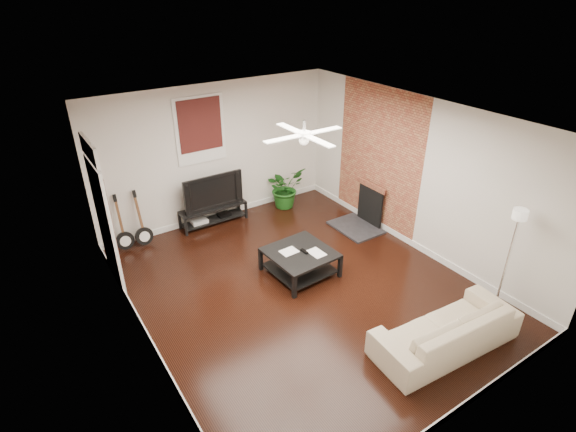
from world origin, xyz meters
name	(u,v)px	position (x,y,z in m)	size (l,w,h in m)	color
room	(303,212)	(0.00, 0.00, 1.40)	(5.01, 6.01, 2.81)	black
brick_accent	(378,159)	(2.49, 1.00, 1.40)	(0.02, 2.20, 2.80)	#974530
fireplace	(363,206)	(2.20, 1.00, 0.46)	(0.80, 1.10, 0.92)	black
window_back	(200,130)	(-0.30, 2.97, 1.95)	(1.00, 0.06, 1.30)	#401311
door_left	(104,214)	(-2.46, 1.90, 1.25)	(0.08, 1.00, 2.50)	white
tv_stand	(214,215)	(-0.26, 2.78, 0.19)	(1.38, 0.37, 0.39)	black
tv	(211,190)	(-0.26, 2.80, 0.75)	(1.24, 0.16, 0.71)	black
coffee_table	(300,262)	(0.21, 0.35, 0.22)	(1.03, 1.03, 0.43)	black
sofa	(446,329)	(0.87, -2.17, 0.31)	(2.10, 0.82, 0.61)	tan
floor_lamp	(507,261)	(2.20, -2.07, 0.86)	(0.28, 0.28, 1.71)	white
potted_plant	(285,187)	(1.40, 2.64, 0.45)	(0.81, 0.71, 0.90)	#1A5418
guitar_left	(122,224)	(-2.07, 2.75, 0.55)	(0.34, 0.24, 1.09)	black
guitar_right	(141,220)	(-1.72, 2.72, 0.55)	(0.34, 0.24, 1.09)	black
ceiling_fan	(304,135)	(0.00, 0.00, 2.60)	(1.24, 1.24, 0.32)	white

